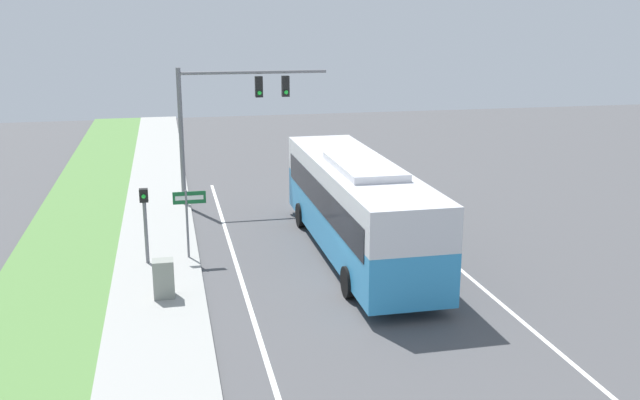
# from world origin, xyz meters

# --- Properties ---
(ground_plane) EXTENTS (80.00, 80.00, 0.00)m
(ground_plane) POSITION_xyz_m (0.00, 0.00, 0.00)
(ground_plane) COLOR #4C4C4F
(sidewalk) EXTENTS (2.80, 80.00, 0.12)m
(sidewalk) POSITION_xyz_m (-6.20, 0.00, 0.06)
(sidewalk) COLOR #9E9E99
(sidewalk) RESTS_ON ground_plane
(grass_verge) EXTENTS (3.60, 80.00, 0.10)m
(grass_verge) POSITION_xyz_m (-9.40, 0.00, 0.05)
(grass_verge) COLOR #568442
(grass_verge) RESTS_ON ground_plane
(lane_divider_near) EXTENTS (0.14, 30.00, 0.01)m
(lane_divider_near) POSITION_xyz_m (-3.60, 0.00, 0.00)
(lane_divider_near) COLOR silver
(lane_divider_near) RESTS_ON ground_plane
(lane_divider_far) EXTENTS (0.14, 30.00, 0.01)m
(lane_divider_far) POSITION_xyz_m (3.60, 0.00, 0.00)
(lane_divider_far) COLOR silver
(lane_divider_far) RESTS_ON ground_plane
(bus) EXTENTS (2.76, 12.14, 3.48)m
(bus) POSITION_xyz_m (0.62, 3.26, 1.90)
(bus) COLOR #3393D1
(bus) RESTS_ON ground_plane
(signal_gantry) EXTENTS (6.48, 0.41, 6.04)m
(signal_gantry) POSITION_xyz_m (-3.03, 11.20, 4.35)
(signal_gantry) COLOR slate
(signal_gantry) RESTS_ON ground_plane
(pedestrian_signal) EXTENTS (0.28, 0.34, 2.67)m
(pedestrian_signal) POSITION_xyz_m (-6.51, 3.58, 1.84)
(pedestrian_signal) COLOR slate
(pedestrian_signal) RESTS_ON ground_plane
(street_sign) EXTENTS (1.10, 0.08, 2.48)m
(street_sign) POSITION_xyz_m (-5.10, 3.88, 1.72)
(street_sign) COLOR slate
(street_sign) RESTS_ON ground_plane
(utility_cabinet) EXTENTS (0.61, 0.52, 1.14)m
(utility_cabinet) POSITION_xyz_m (-5.99, 0.39, 0.69)
(utility_cabinet) COLOR gray
(utility_cabinet) RESTS_ON sidewalk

